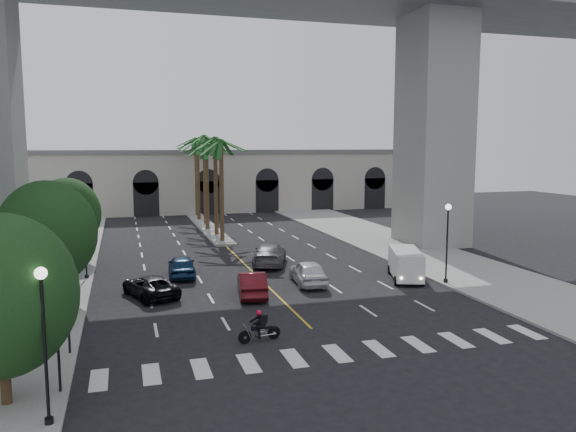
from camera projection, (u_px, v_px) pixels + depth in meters
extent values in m
plane|color=black|center=(325.00, 342.00, 26.20)|extent=(140.00, 140.00, 0.00)
cube|color=gray|center=(27.00, 286.00, 36.25)|extent=(8.00, 100.00, 0.15)
cube|color=gray|center=(437.00, 260.00, 44.68)|extent=(8.00, 100.00, 0.15)
cube|color=gray|center=(207.00, 227.00, 62.34)|extent=(2.00, 24.00, 0.20)
cube|color=#B2AD9F|center=(189.00, 182.00, 78.03)|extent=(70.00, 10.00, 8.00)
cube|color=slate|center=(188.00, 151.00, 77.49)|extent=(71.00, 10.50, 0.50)
cube|color=gray|center=(433.00, 131.00, 51.03)|extent=(5.00, 6.00, 20.80)
cylinder|color=#47331E|center=(222.00, 192.00, 52.25)|extent=(0.40, 0.40, 9.50)
cylinder|color=#47331E|center=(216.00, 188.00, 56.06)|extent=(0.40, 0.40, 9.80)
cylinder|color=#47331E|center=(207.00, 187.00, 59.81)|extent=(0.40, 0.40, 9.30)
cylinder|color=#47331E|center=(205.00, 181.00, 63.67)|extent=(0.40, 0.40, 10.10)
cylinder|color=#47331E|center=(198.00, 181.00, 67.43)|extent=(0.40, 0.40, 9.60)
cylinder|color=#47331E|center=(196.00, 178.00, 71.30)|extent=(0.40, 0.40, 9.90)
cylinder|color=#382616|center=(5.00, 375.00, 19.55)|extent=(0.36, 0.36, 2.34)
ellipsoid|color=black|center=(0.00, 295.00, 19.19)|extent=(5.20, 5.20, 5.72)
cylinder|color=#382616|center=(50.00, 285.00, 31.91)|extent=(0.36, 0.36, 2.45)
ellipsoid|color=black|center=(47.00, 233.00, 31.53)|extent=(5.44, 5.44, 5.98)
cylinder|color=#382616|center=(69.00, 249.00, 43.34)|extent=(0.36, 0.36, 2.27)
ellipsoid|color=black|center=(67.00, 214.00, 42.99)|extent=(5.04, 5.04, 5.54)
cylinder|color=black|center=(49.00, 423.00, 18.22)|extent=(0.28, 0.28, 0.36)
cylinder|color=black|center=(45.00, 351.00, 17.92)|extent=(0.11, 0.11, 5.00)
sphere|color=white|center=(41.00, 273.00, 17.59)|extent=(0.40, 0.40, 0.40)
cylinder|color=black|center=(87.00, 277.00, 38.20)|extent=(0.28, 0.28, 0.36)
cylinder|color=black|center=(85.00, 242.00, 37.89)|extent=(0.11, 0.11, 5.00)
sphere|color=white|center=(84.00, 205.00, 37.57)|extent=(0.40, 0.40, 0.40)
cylinder|color=black|center=(446.00, 282.00, 37.00)|extent=(0.28, 0.28, 0.36)
cylinder|color=black|center=(447.00, 246.00, 36.69)|extent=(0.11, 0.11, 5.00)
sphere|color=white|center=(448.00, 207.00, 36.37)|extent=(0.40, 0.40, 0.40)
cylinder|color=black|center=(58.00, 349.00, 20.43)|extent=(0.10, 0.10, 3.50)
cube|color=black|center=(56.00, 309.00, 20.24)|extent=(0.25, 0.18, 0.80)
cylinder|color=black|center=(68.00, 317.00, 24.24)|extent=(0.10, 0.10, 3.50)
cube|color=black|center=(66.00, 283.00, 24.05)|extent=(0.25, 0.18, 0.80)
cylinder|color=black|center=(245.00, 337.00, 25.94)|extent=(0.63, 0.20, 0.62)
cylinder|color=black|center=(274.00, 333.00, 26.59)|extent=(0.63, 0.20, 0.62)
cube|color=silver|center=(260.00, 333.00, 26.27)|extent=(0.45, 0.35, 0.27)
cube|color=black|center=(257.00, 328.00, 26.17)|extent=(0.60, 0.32, 0.21)
cube|color=black|center=(266.00, 327.00, 26.38)|extent=(0.50, 0.32, 0.12)
cylinder|color=black|center=(249.00, 324.00, 25.96)|extent=(0.12, 0.56, 0.03)
cube|color=black|center=(262.00, 320.00, 26.23)|extent=(0.33, 0.43, 0.54)
cube|color=black|center=(265.00, 318.00, 26.29)|extent=(0.19, 0.33, 0.39)
sphere|color=red|center=(259.00, 313.00, 26.12)|extent=(0.27, 0.27, 0.27)
imported|color=silver|center=(308.00, 272.00, 37.01)|extent=(2.34, 4.86, 1.60)
imported|color=#531016|center=(252.00, 284.00, 34.12)|extent=(2.24, 4.75, 1.51)
imported|color=black|center=(150.00, 286.00, 33.90)|extent=(3.66, 5.24, 1.33)
imported|color=#59595E|center=(270.00, 254.00, 42.97)|extent=(4.07, 6.12, 1.65)
imported|color=#102C4C|center=(182.00, 266.00, 39.07)|extent=(2.07, 4.58, 1.53)
cube|color=silver|center=(406.00, 263.00, 38.23)|extent=(3.28, 5.12, 1.78)
cube|color=black|center=(411.00, 267.00, 35.96)|extent=(1.62, 0.76, 0.76)
cylinder|color=black|center=(396.00, 281.00, 36.71)|extent=(0.44, 0.67, 0.62)
cylinder|color=black|center=(422.00, 281.00, 36.62)|extent=(0.44, 0.67, 0.62)
cylinder|color=black|center=(390.00, 269.00, 40.05)|extent=(0.44, 0.67, 0.62)
cylinder|color=black|center=(414.00, 270.00, 39.96)|extent=(0.44, 0.67, 0.62)
imported|color=black|center=(49.00, 309.00, 27.59)|extent=(0.82, 0.67, 1.93)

